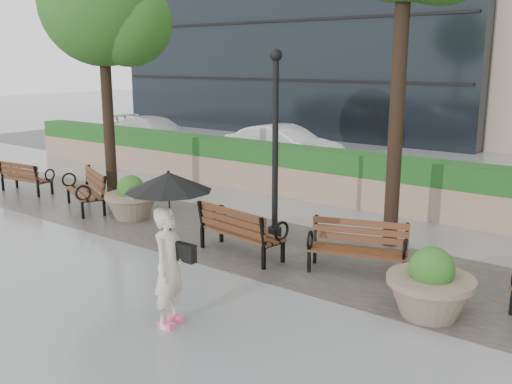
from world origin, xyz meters
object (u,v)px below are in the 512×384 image
Objects in this scene: planter_right at (430,290)px; lamppost at (275,161)px; car_left at (154,135)px; bench_3 at (357,258)px; planter_left at (131,202)px; bench_0 at (27,184)px; pedestrian at (169,234)px; car_right at (284,146)px; bench_2 at (241,241)px; bench_1 at (86,198)px.

lamppost is at bearing 158.62° from planter_right.
car_left is (-14.36, 8.03, 0.29)m from planter_right.
bench_3 is 2.63m from lamppost.
car_left is (-6.91, 7.13, 0.30)m from planter_left.
planter_left is 9.93m from car_left.
lamppost is 0.79× the size of car_left.
pedestrian is at bearing 154.27° from bench_0.
car_right is at bearing 134.46° from planter_right.
bench_2 is at bearing -7.52° from planter_left.
pedestrian is at bearing -127.23° from car_left.
lamppost is (-2.15, 0.56, 1.41)m from bench_3.
lamppost is at bearing -117.01° from car_left.
car_left is at bearing 134.11° from planter_left.
bench_3 is at bearing 174.36° from bench_0.
bench_2 is at bearing 173.99° from bench_3.
planter_right is 0.58× the size of pedestrian.
lamppost is (3.67, 0.58, 1.27)m from planter_left.
pedestrian is (4.67, -3.29, 0.91)m from planter_left.
car_left is at bearing 150.79° from planter_right.
planter_right reaches higher than bench_0.
car_right is at bearing -52.40° from bench_2.
car_right is (-4.72, 7.18, -0.97)m from lamppost.
planter_right is at bearing -178.31° from bench_2.
planter_left reaches higher than bench_2.
planter_right is (11.83, -0.89, 0.15)m from bench_0.
lamppost is at bearing 178.39° from bench_0.
lamppost reaches higher than car_left.
bench_2 is (8.02, -0.47, 0.03)m from bench_0.
pedestrian is (6.20, -3.14, 1.02)m from bench_1.
car_right reaches higher than bench_1.
car_right is (3.33, 7.77, 0.45)m from bench_0.
planter_right is (8.97, -0.75, 0.12)m from bench_1.
car_left is at bearing 131.86° from bench_3.
bench_1 is 7.35m from bench_3.
planter_right is at bearing -21.38° from lamppost.
bench_1 is 7.94m from car_right.
planter_right is at bearing -63.25° from pedestrian.
pedestrian is (9.06, -3.29, 1.05)m from bench_0.
car_right reaches higher than planter_left.
bench_2 is at bearing 170.83° from bench_0.
bench_2 is 0.43× the size of car_right.
car_right is (-8.50, 8.66, 0.29)m from planter_right.
bench_1 is 1.07× the size of bench_3.
car_right is (-1.05, 7.76, 0.30)m from planter_left.
bench_3 is at bearing -159.11° from bench_2.
planter_left is 7.50m from planter_right.
bench_0 is 8.20m from lamppost.
bench_3 is at bearing 150.62° from planter_right.
bench_2 reaches higher than bench_0.
car_right is (5.86, 0.63, 0.00)m from car_left.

